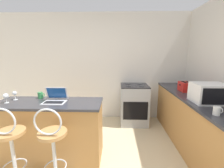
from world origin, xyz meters
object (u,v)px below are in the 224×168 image
Objects in this scene: bar_stool_far at (53,149)px; laptop at (55,98)px; mug_white at (217,111)px; stove_range at (134,104)px; mug_green at (41,95)px; wine_glass_short at (6,96)px; wine_glass_tall at (15,94)px; toaster at (186,87)px; microwave at (210,93)px; bar_stool_near at (11,148)px.

bar_stool_far is 0.74m from laptop.
bar_stool_far reaches higher than mug_white.
mug_white reaches higher than stove_range.
mug_green is (-1.64, -1.10, 0.52)m from stove_range.
stove_range is at bearing 33.21° from wine_glass_short.
wine_glass_tall is (-0.83, 0.62, 0.53)m from bar_stool_far.
bar_stool_far is at bearing -149.06° from toaster.
wine_glass_short reaches higher than mug_white.
laptop is at bearing 168.23° from mug_white.
laptop is 1.91m from stove_range.
microwave reaches higher than bar_stool_far.
bar_stool_near is 10.31× the size of mug_white.
bar_stool_far reaches higher than stove_range.
toaster is 0.28× the size of stove_range.
wine_glass_tall is at bearing -149.51° from stove_range.
stove_range is 2.50m from wine_glass_short.
wine_glass_short reaches higher than bar_stool_near.
toaster reaches higher than wine_glass_tall.
microwave reaches higher than mug_white.
wine_glass_short is at bearing -148.97° from mug_green.
microwave is 0.69m from toaster.
mug_white is 2.83m from wine_glass_short.
wine_glass_tall is at bearing -167.57° from toaster.
microwave is (2.14, 0.58, 0.57)m from bar_stool_far.
mug_white is at bearing -65.52° from stove_range.
wine_glass_short is at bearing -146.79° from stove_range.
stove_range is at bearing 114.48° from mug_white.
bar_stool_far is 2.24× the size of microwave.
wine_glass_tall is at bearing -166.86° from mug_green.
bar_stool_near is 2.78m from microwave.
bar_stool_far is 3.25× the size of laptop.
wine_glass_short is 1.39× the size of mug_green.
laptop is 0.69× the size of microwave.
microwave reaches higher than toaster.
mug_green is (-0.47, 0.70, 0.48)m from bar_stool_far.
mug_green is (-2.41, 0.59, 0.00)m from mug_white.
microwave is 3.00m from wine_glass_short.
wine_glass_short is (-0.34, 0.46, 0.53)m from bar_stool_near.
microwave is (2.30, 0.03, 0.09)m from laptop.
wine_glass_tall is (-0.67, 0.07, 0.05)m from laptop.
wine_glass_tall is 0.38m from mug_green.
bar_stool_far is (0.52, 0.00, 0.00)m from bar_stool_near.
laptop reaches higher than stove_range.
bar_stool_near is at bearing 180.00° from bar_stool_far.
mug_white is (0.77, -1.69, 0.52)m from stove_range.
bar_stool_near is at bearing -177.54° from mug_white.
mug_green reaches higher than mug_white.
wine_glass_short is at bearing 126.11° from bar_stool_near.
toaster is at bearing 12.33° from mug_green.
microwave is 0.50× the size of stove_range.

